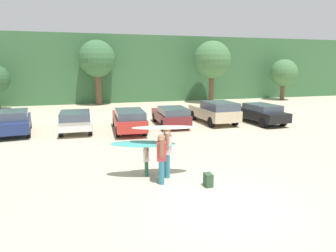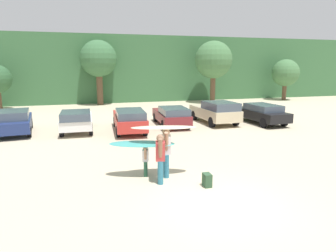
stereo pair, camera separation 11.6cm
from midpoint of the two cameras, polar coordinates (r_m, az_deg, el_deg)
The scene contains 17 objects.
ground_plane at distance 9.26m, azimuth 10.53°, elevation -14.22°, with size 120.00×120.00×0.00m, color #C1B293.
hillside_ridge at distance 38.97m, azimuth -10.39°, elevation 10.60°, with size 108.00×12.00×7.21m, color #38663D.
tree_right at distance 31.80m, azimuth -12.87°, elevation 12.16°, with size 3.67×3.67×6.50m.
tree_ridge_back at distance 33.01m, azimuth 8.68°, elevation 12.18°, with size 3.93×3.93×6.54m.
tree_far_right at distance 38.02m, azimuth 21.38°, elevation 9.27°, with size 3.10×3.10×4.70m.
parked_car_navy at distance 19.94m, azimuth -27.03°, elevation 0.80°, with size 2.39×4.46×1.42m.
parked_car_white at distance 19.10m, azimuth -16.71°, elevation 1.15°, with size 1.89×4.27×1.35m.
parked_car_red at distance 18.54m, azimuth -7.13°, elevation 1.29°, with size 1.97×4.87×1.41m.
parked_car_maroon at distance 20.16m, azimuth 0.83°, elevation 2.05°, with size 2.01×4.57×1.31m.
parked_car_champagne at distance 21.29m, azimuth 9.13°, elevation 2.73°, with size 2.13×4.51×1.57m.
parked_car_black at distance 22.03m, azimuth 17.36°, elevation 2.38°, with size 2.00×4.47×1.35m.
person_adult at distance 10.88m, azimuth -0.05°, elevation -4.41°, with size 0.43×0.81×1.79m.
person_child at distance 11.05m, azimuth -3.96°, elevation -6.09°, with size 0.28×0.55×1.17m.
person_companion at distance 10.30m, azimuth -1.13°, elevation -5.61°, with size 0.40×0.70×1.71m.
surfboard_cream at distance 10.75m, azimuth -0.47°, elevation -0.27°, with size 2.45×1.12×0.07m.
surfboard_teal at distance 10.79m, azimuth -4.63°, elevation -3.37°, with size 2.44×1.28×0.15m.
backpack_dropped at distance 10.29m, azimuth 7.71°, elevation -10.08°, with size 0.24×0.34×0.45m.
Camera 2 is at (-3.76, -7.46, 3.96)m, focal length 32.31 mm.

